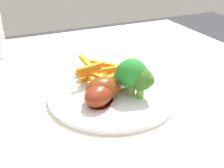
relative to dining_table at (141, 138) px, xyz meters
name	(u,v)px	position (x,y,z in m)	size (l,w,h in m)	color
dining_table	(141,138)	(0.00, 0.00, 0.00)	(1.11, 0.87, 0.73)	silver
dinner_plate	(112,94)	(0.05, 0.05, 0.11)	(0.28, 0.28, 0.01)	silver
broccoli_floret_front	(131,73)	(0.02, 0.02, 0.16)	(0.06, 0.07, 0.08)	#7F9F4D
broccoli_floret_middle	(127,72)	(0.04, 0.02, 0.15)	(0.04, 0.04, 0.07)	#8CB65A
broccoli_floret_back	(142,79)	(0.00, 0.01, 0.15)	(0.06, 0.05, 0.07)	#76B54E
carrot_fries_pile	(101,74)	(0.10, 0.06, 0.13)	(0.16, 0.13, 0.05)	orange
chicken_drumstick_near	(103,91)	(0.02, 0.09, 0.13)	(0.09, 0.13, 0.04)	#4C1B0B
chicken_drumstick_far	(100,94)	(0.01, 0.09, 0.13)	(0.10, 0.12, 0.04)	#56190D
chicken_drumstick_extra	(104,89)	(0.02, 0.08, 0.14)	(0.05, 0.12, 0.05)	#501E0A
fork	(111,43)	(0.36, -0.09, 0.10)	(0.19, 0.01, 0.01)	silver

